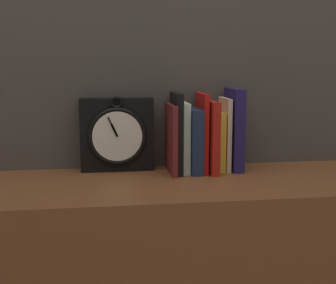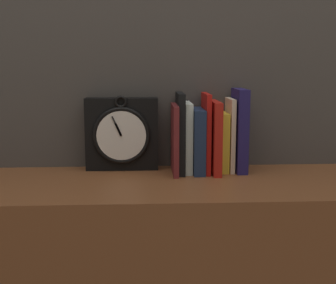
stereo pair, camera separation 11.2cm
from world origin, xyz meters
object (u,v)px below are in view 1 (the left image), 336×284
(book_slot3_navy, at_px, (193,140))
(book_slot6_yellow, at_px, (218,141))
(book_slot5_red, at_px, (210,136))
(book_slot7_cream, at_px, (225,134))
(clock, at_px, (117,135))
(book_slot0_maroon, at_px, (171,139))
(book_slot8_navy, at_px, (234,129))
(book_slot1_black, at_px, (176,133))
(book_slot4_red, at_px, (202,132))
(book_slot2_white, at_px, (183,137))

(book_slot3_navy, bearing_deg, book_slot6_yellow, 11.61)
(book_slot5_red, xyz_separation_m, book_slot7_cream, (0.05, 0.02, 0.00))
(book_slot5_red, relative_size, book_slot6_yellow, 1.21)
(book_slot3_navy, xyz_separation_m, book_slot5_red, (0.05, -0.01, 0.01))
(clock, height_order, book_slot0_maroon, clock)
(book_slot3_navy, xyz_separation_m, book_slot7_cream, (0.10, 0.01, 0.01))
(book_slot8_navy, bearing_deg, book_slot0_maroon, -175.33)
(book_slot7_cream, bearing_deg, book_slot3_navy, -171.95)
(book_slot1_black, distance_m, book_slot4_red, 0.08)
(book_slot4_red, bearing_deg, book_slot3_navy, -172.28)
(clock, relative_size, book_slot8_navy, 0.92)
(book_slot3_navy, relative_size, book_slot6_yellow, 1.08)
(book_slot4_red, relative_size, book_slot5_red, 1.10)
(clock, relative_size, book_slot7_cream, 1.04)
(book_slot5_red, height_order, book_slot7_cream, book_slot7_cream)
(book_slot6_yellow, bearing_deg, book_slot1_black, -173.73)
(book_slot1_black, bearing_deg, book_slot4_red, 1.23)
(clock, bearing_deg, book_slot1_black, -12.59)
(book_slot4_red, bearing_deg, book_slot8_navy, 2.98)
(book_slot3_navy, relative_size, book_slot4_red, 0.81)
(book_slot0_maroon, distance_m, book_slot2_white, 0.04)
(book_slot7_cream, distance_m, book_slot8_navy, 0.03)
(clock, height_order, book_slot7_cream, clock)
(book_slot1_black, bearing_deg, book_slot7_cream, 4.64)
(book_slot6_yellow, relative_size, book_slot7_cream, 0.80)
(book_slot4_red, bearing_deg, book_slot0_maroon, -173.51)
(book_slot8_navy, bearing_deg, book_slot4_red, -177.02)
(book_slot1_black, xyz_separation_m, book_slot4_red, (0.08, 0.00, -0.00))
(book_slot2_white, relative_size, book_slot3_navy, 1.09)
(book_slot6_yellow, bearing_deg, book_slot4_red, -166.54)
(book_slot7_cream, height_order, book_slot8_navy, book_slot8_navy)
(clock, height_order, book_slot5_red, clock)
(book_slot7_cream, relative_size, book_slot8_navy, 0.89)
(book_slot3_navy, height_order, book_slot8_navy, book_slot8_navy)
(book_slot1_black, xyz_separation_m, book_slot6_yellow, (0.13, 0.01, -0.03))
(clock, bearing_deg, book_slot3_navy, -10.23)
(book_slot1_black, relative_size, book_slot8_navy, 0.96)
(book_slot6_yellow, bearing_deg, book_slot8_navy, -8.49)
(book_slot5_red, bearing_deg, book_slot3_navy, 172.35)
(book_slot2_white, bearing_deg, book_slot7_cream, 2.52)
(book_slot5_red, distance_m, book_slot8_navy, 0.08)
(book_slot6_yellow, bearing_deg, book_slot3_navy, -168.39)
(book_slot1_black, height_order, book_slot5_red, book_slot1_black)
(book_slot3_navy, height_order, book_slot6_yellow, book_slot3_navy)
(book_slot6_yellow, distance_m, book_slot8_navy, 0.06)
(clock, distance_m, book_slot3_navy, 0.23)
(book_slot1_black, xyz_separation_m, book_slot2_white, (0.02, 0.01, -0.01))
(book_slot0_maroon, relative_size, book_slot6_yellow, 1.15)
(book_slot3_navy, distance_m, book_slot8_navy, 0.13)
(book_slot3_navy, bearing_deg, book_slot5_red, -7.65)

